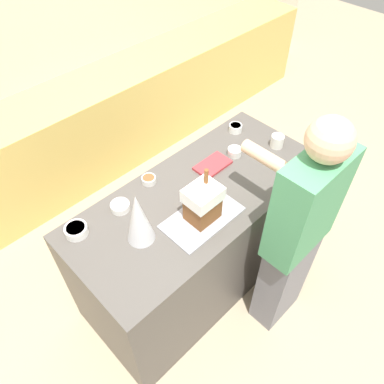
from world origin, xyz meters
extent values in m
plane|color=tan|center=(0.00, 0.00, 0.00)|extent=(12.00, 12.00, 0.00)
cube|color=beige|center=(0.00, 1.96, 1.30)|extent=(8.00, 0.05, 2.60)
cube|color=#DBBC60|center=(0.00, 1.63, 0.45)|extent=(6.00, 0.60, 0.90)
cube|color=#514C47|center=(0.00, 0.00, 0.48)|extent=(1.71, 0.76, 0.96)
cube|color=#9E9EA8|center=(-0.12, -0.15, 0.96)|extent=(0.47, 0.27, 0.01)
cube|color=brown|center=(-0.12, -0.15, 1.04)|extent=(0.17, 0.14, 0.15)
cube|color=white|center=(-0.12, -0.15, 1.15)|extent=(0.19, 0.16, 0.08)
cylinder|color=brown|center=(-0.08, -0.12, 1.24)|extent=(0.02, 0.02, 0.09)
cone|color=silver|center=(-0.46, -0.01, 1.12)|extent=(0.15, 0.15, 0.34)
cylinder|color=silver|center=(0.43, 0.09, 0.98)|extent=(0.09, 0.09, 0.05)
cylinder|color=yellow|center=(0.43, 0.09, 1.00)|extent=(0.08, 0.08, 0.01)
cylinder|color=silver|center=(-0.16, 0.29, 0.98)|extent=(0.09, 0.09, 0.04)
cylinder|color=brown|center=(-0.16, 0.29, 0.99)|extent=(0.07, 0.07, 0.01)
cylinder|color=white|center=(-0.42, 0.24, 0.98)|extent=(0.11, 0.11, 0.04)
cylinder|color=yellow|center=(-0.42, 0.24, 0.99)|extent=(0.09, 0.09, 0.01)
cylinder|color=white|center=(-0.70, 0.26, 0.98)|extent=(0.13, 0.13, 0.05)
cylinder|color=red|center=(-0.70, 0.26, 1.00)|extent=(0.10, 0.10, 0.01)
cylinder|color=white|center=(0.63, 0.26, 0.98)|extent=(0.09, 0.09, 0.05)
cylinder|color=red|center=(0.63, 0.26, 1.00)|extent=(0.08, 0.08, 0.01)
cube|color=#B23338|center=(0.24, 0.11, 0.97)|extent=(0.24, 0.14, 0.02)
cylinder|color=white|center=(0.70, -0.06, 1.00)|extent=(0.09, 0.09, 0.09)
cube|color=slate|center=(0.21, -0.59, 0.41)|extent=(0.35, 0.19, 0.83)
cube|color=#4C9966|center=(0.21, -0.59, 1.16)|extent=(0.45, 0.20, 0.66)
sphere|color=#DBAD89|center=(0.21, -0.59, 1.60)|extent=(0.22, 0.22, 0.22)
cylinder|color=#DBAD89|center=(0.21, -0.37, 1.30)|extent=(0.08, 0.45, 0.08)
camera|label=1|loc=(-1.13, -1.09, 2.64)|focal=35.00mm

